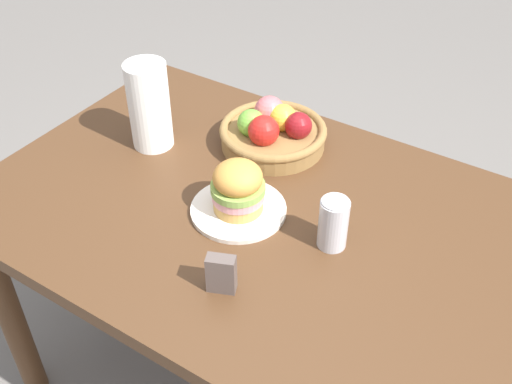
# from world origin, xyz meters

# --- Properties ---
(dining_table) EXTENTS (1.40, 0.90, 0.75)m
(dining_table) POSITION_xyz_m (0.00, 0.00, 0.65)
(dining_table) COLOR #4C301C
(dining_table) RESTS_ON ground_plane
(plate) EXTENTS (0.23, 0.23, 0.01)m
(plate) POSITION_xyz_m (-0.06, -0.03, 0.76)
(plate) COLOR silver
(plate) RESTS_ON dining_table
(sandwich) EXTENTS (0.13, 0.13, 0.13)m
(sandwich) POSITION_xyz_m (-0.06, -0.03, 0.83)
(sandwich) COLOR tan
(sandwich) RESTS_ON plate
(soda_can) EXTENTS (0.07, 0.07, 0.13)m
(soda_can) POSITION_xyz_m (0.18, -0.01, 0.81)
(soda_can) COLOR silver
(soda_can) RESTS_ON dining_table
(fruit_basket) EXTENTS (0.29, 0.29, 0.12)m
(fruit_basket) POSITION_xyz_m (-0.13, 0.25, 0.80)
(fruit_basket) COLOR olive
(fruit_basket) RESTS_ON dining_table
(paper_towel_roll) EXTENTS (0.11, 0.11, 0.24)m
(paper_towel_roll) POSITION_xyz_m (-0.41, 0.08, 0.87)
(paper_towel_roll) COLOR white
(paper_towel_roll) RESTS_ON dining_table
(napkin_holder) EXTENTS (0.07, 0.05, 0.09)m
(napkin_holder) POSITION_xyz_m (0.05, -0.25, 0.80)
(napkin_holder) COLOR #594C47
(napkin_holder) RESTS_ON dining_table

